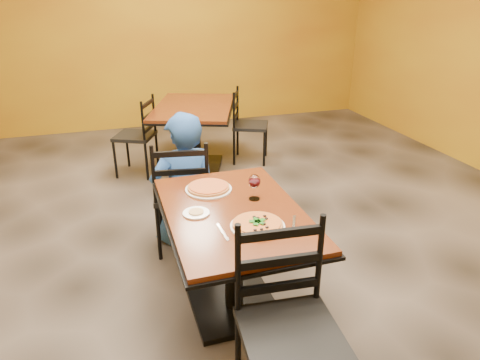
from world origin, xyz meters
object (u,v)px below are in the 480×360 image
object	(u,v)px
chair_second_right	(251,126)
chair_main_near	(291,336)
wine_glass	(254,186)
pizza_far	(209,187)
pizza_main	(258,224)
table_second	(194,122)
chair_second_left	(135,136)
chair_main_far	(182,193)
diner	(184,178)
table_main	(234,237)
side_plate	(196,213)
plate_main	(258,226)
plate_far	(209,189)

from	to	relation	value
chair_second_right	chair_main_near	bearing A→B (deg)	-171.93
chair_second_right	wine_glass	distance (m)	2.66
pizza_far	wine_glass	distance (m)	0.34
pizza_main	table_second	bearing A→B (deg)	85.30
chair_second_left	pizza_far	xyz separation A→B (m)	(0.31, -2.28, 0.32)
chair_second_right	pizza_main	size ratio (longest dim) A/B	3.14
chair_main_near	chair_main_far	bearing A→B (deg)	101.16
chair_main_near	wine_glass	bearing A→B (deg)	86.18
diner	table_main	bearing A→B (deg)	92.22
table_second	diner	bearing A→B (deg)	-104.92
chair_second_left	side_plate	size ratio (longest dim) A/B	5.61
chair_main_far	chair_second_right	distance (m)	2.06
diner	pizza_far	bearing A→B (deg)	89.15
table_second	chair_main_far	size ratio (longest dim) A/B	1.60
pizza_far	chair_main_far	bearing A→B (deg)	98.72
chair_main_far	wine_glass	xyz separation A→B (m)	(0.33, -0.80, 0.36)
side_plate	wine_glass	xyz separation A→B (m)	(0.39, 0.08, 0.08)
chair_main_far	pizza_far	bearing A→B (deg)	108.17
table_second	pizza_far	xyz separation A→B (m)	(-0.38, -2.28, 0.21)
plate_main	wine_glass	world-z (taller)	wine_glass
chair_second_right	pizza_far	distance (m)	2.54
pizza_main	pizza_far	bearing A→B (deg)	104.48
table_main	diner	world-z (taller)	diner
chair_main_near	plate_far	xyz separation A→B (m)	(-0.10, 1.15, 0.25)
table_second	plate_main	world-z (taller)	plate_main
chair_main_near	pizza_main	distance (m)	0.65
pizza_main	table_main	bearing A→B (deg)	106.17
table_main	pizza_far	xyz separation A→B (m)	(-0.08, 0.32, 0.21)
chair_second_left	chair_second_right	xyz separation A→B (m)	(1.39, 0.00, -0.00)
table_main	diner	xyz separation A→B (m)	(-0.12, 1.01, 0.00)
pizza_main	plate_far	xyz separation A→B (m)	(-0.15, 0.56, -0.02)
table_main	pizza_main	bearing A→B (deg)	-73.83
side_plate	wine_glass	distance (m)	0.41
table_second	side_plate	bearing A→B (deg)	-101.57
plate_far	chair_main_near	bearing A→B (deg)	-84.87
table_second	chair_main_far	bearing A→B (deg)	-105.37
chair_main_near	diner	world-z (taller)	diner
table_main	chair_second_right	xyz separation A→B (m)	(1.00, 2.60, -0.11)
pizza_far	wine_glass	size ratio (longest dim) A/B	1.56
plate_main	pizza_far	bearing A→B (deg)	104.48
chair_main_far	diner	xyz separation A→B (m)	(0.04, 0.11, 0.08)
chair_second_right	plate_main	world-z (taller)	chair_second_right
chair_main_near	pizza_far	xyz separation A→B (m)	(-0.10, 1.15, 0.27)
pizza_far	table_second	bearing A→B (deg)	80.55
table_main	chair_second_left	distance (m)	2.63
table_second	chair_second_left	bearing A→B (deg)	180.00
diner	plate_main	distance (m)	1.28
chair_second_left	plate_main	bearing A→B (deg)	34.99
chair_main_near	side_plate	bearing A→B (deg)	111.49
pizza_far	chair_second_left	bearing A→B (deg)	97.86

